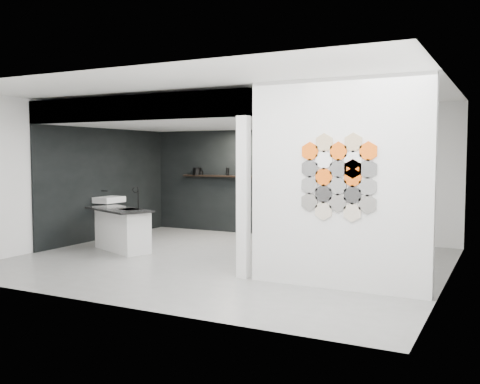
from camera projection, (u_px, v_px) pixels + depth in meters
name	position (u px, v px, depth m)	size (l,w,h in m)	color
floor	(227.00, 261.00, 9.07)	(7.00, 6.00, 0.01)	slate
partition_panel	(338.00, 185.00, 7.08)	(2.45, 0.15, 2.80)	silver
bay_clad_back	(239.00, 182.00, 12.22)	(4.40, 0.04, 2.35)	black
bay_clad_left	(107.00, 183.00, 11.45)	(0.04, 4.00, 2.35)	black
bulkhead	(192.00, 116.00, 10.37)	(4.40, 4.00, 0.40)	silver
corner_column	(243.00, 198.00, 7.73)	(0.16, 0.16, 2.35)	silver
fascia_beam	(129.00, 108.00, 8.67)	(4.40, 0.16, 0.40)	silver
wall_basin	(109.00, 200.00, 11.20)	(0.40, 0.60, 0.12)	silver
display_shelf	(240.00, 176.00, 12.07)	(3.00, 0.15, 0.04)	black
kitchen_island	(122.00, 229.00, 9.97)	(1.64, 1.21, 1.21)	silver
stockpot	(197.00, 171.00, 12.58)	(0.20, 0.20, 0.16)	black
kettle	(269.00, 173.00, 11.74)	(0.18, 0.18, 0.16)	black
glass_bowl	(296.00, 174.00, 11.45)	(0.14, 0.14, 0.10)	gray
glass_vase	(296.00, 173.00, 11.45)	(0.10, 0.10, 0.14)	gray
bottle_dark	(227.00, 171.00, 12.22)	(0.07, 0.07, 0.18)	black
utensil_cup	(201.00, 173.00, 12.54)	(0.08, 0.08, 0.10)	black
hex_tile_cluster	(339.00, 177.00, 6.98)	(1.04, 0.02, 1.16)	#66635E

